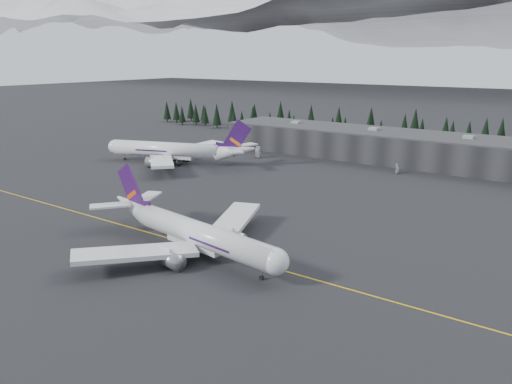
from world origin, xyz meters
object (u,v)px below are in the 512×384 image
Objects in this scene: jet_main at (189,231)px; gse_vehicle_a at (258,156)px; gse_vehicle_b at (397,172)px; terminal at (395,146)px; jet_parked at (178,151)px.

jet_main is 112.80m from gse_vehicle_a.
terminal is at bearing -177.45° from gse_vehicle_b.
gse_vehicle_b is (10.24, -23.83, -5.62)m from terminal.
terminal reaches higher than gse_vehicle_b.
jet_parked is (-72.97, -59.18, -0.70)m from terminal.
jet_main is at bearing 116.17° from jet_parked.
jet_parked reaches higher than gse_vehicle_a.
jet_main is at bearing -64.86° from gse_vehicle_a.
gse_vehicle_a is (20.83, 29.74, -4.85)m from jet_parked.
gse_vehicle_b is at bearing -176.06° from jet_parked.
jet_main is (-1.43, -130.10, -1.30)m from terminal.
gse_vehicle_a is 1.35× the size of gse_vehicle_b.
jet_parked is 12.15× the size of gse_vehicle_a.
gse_vehicle_a is at bearing -144.08° from jet_parked.
jet_main reaches higher than gse_vehicle_a.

